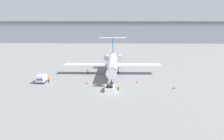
# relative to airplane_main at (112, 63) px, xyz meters

# --- Properties ---
(ground_plane) EXTENTS (600.00, 600.00, 0.00)m
(ground_plane) POSITION_rel_airplane_main_xyz_m (0.24, -18.57, -3.58)
(ground_plane) COLOR slate
(terminal_building) EXTENTS (180.00, 16.80, 15.89)m
(terminal_building) POSITION_rel_airplane_main_xyz_m (0.24, 101.43, 4.39)
(terminal_building) COLOR #8C939E
(terminal_building) RESTS_ON ground
(airplane_main) EXTENTS (30.69, 27.98, 10.63)m
(airplane_main) POSITION_rel_airplane_main_xyz_m (0.00, 0.00, 0.00)
(airplane_main) COLOR silver
(airplane_main) RESTS_ON ground
(pushback_tug) EXTENTS (2.27, 3.69, 1.67)m
(pushback_tug) POSITION_rel_airplane_main_xyz_m (-0.08, -17.30, -2.98)
(pushback_tug) COLOR silver
(pushback_tug) RESTS_ON ground
(luggage_cart) EXTENTS (2.19, 3.18, 2.08)m
(luggage_cart) POSITION_rel_airplane_main_xyz_m (-19.21, -10.96, -2.54)
(luggage_cart) COLOR #232326
(luggage_cart) RESTS_ON ground
(worker_near_tug) EXTENTS (0.40, 0.25, 1.76)m
(worker_near_tug) POSITION_rel_airplane_main_xyz_m (1.98, -16.82, -2.66)
(worker_near_tug) COLOR #232838
(worker_near_tug) RESTS_ON ground
(worker_by_wing) EXTENTS (0.40, 0.25, 1.81)m
(worker_by_wing) POSITION_rel_airplane_main_xyz_m (-7.82, -1.32, -2.63)
(worker_by_wing) COLOR #232838
(worker_by_wing) RESTS_ON ground
(worker_on_apron) EXTENTS (0.40, 0.25, 1.79)m
(worker_on_apron) POSITION_rel_airplane_main_xyz_m (-17.28, -10.69, -2.64)
(worker_on_apron) COLOR #232838
(worker_on_apron) RESTS_ON ground
(traffic_cone_left) EXTENTS (0.61, 0.61, 0.65)m
(traffic_cone_left) POSITION_rel_airplane_main_xyz_m (-6.61, -11.63, -3.28)
(traffic_cone_left) COLOR black
(traffic_cone_left) RESTS_ON ground
(traffic_cone_right) EXTENTS (0.52, 0.52, 0.68)m
(traffic_cone_right) POSITION_rel_airplane_main_xyz_m (7.09, -10.19, -3.26)
(traffic_cone_right) COLOR black
(traffic_cone_right) RESTS_ON ground
(traffic_cone_mid) EXTENTS (0.60, 0.60, 0.71)m
(traffic_cone_mid) POSITION_rel_airplane_main_xyz_m (16.11, -15.02, -3.25)
(traffic_cone_mid) COLOR black
(traffic_cone_mid) RESTS_ON ground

